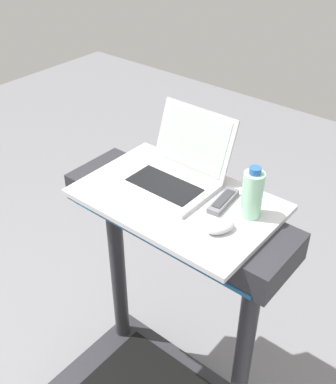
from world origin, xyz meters
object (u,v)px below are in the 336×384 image
Objects in this scene: water_bottle at (252,194)px; tv_remote at (223,201)px; computer_mouse at (220,227)px; laptop at (176,170)px.

tv_remote is (-0.11, -0.00, -0.08)m from water_bottle.
computer_mouse is 0.61× the size of tv_remote.
water_bottle reaches higher than tv_remote.
laptop is 0.32m from computer_mouse.
laptop is at bearing 179.56° from computer_mouse.
water_bottle is at bearing 2.31° from tv_remote.
water_bottle is 0.13m from tv_remote.
tv_remote is at bearing -3.78° from laptop.
laptop reaches higher than water_bottle.
laptop is 1.98× the size of tv_remote.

